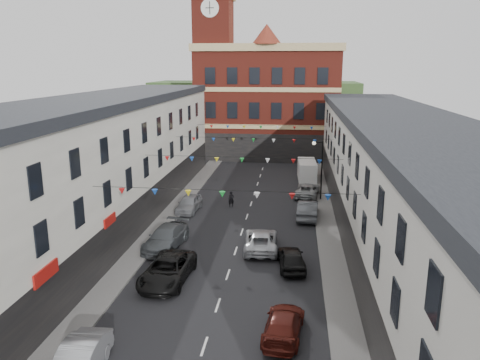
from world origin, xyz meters
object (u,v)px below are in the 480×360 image
at_px(car_left_c, 168,270).
at_px(car_right_c, 284,324).
at_px(car_right_f, 307,190).
at_px(pedestrian, 231,199).
at_px(car_left_d, 166,237).
at_px(car_right_e, 308,209).
at_px(car_left_e, 189,203).
at_px(white_van, 307,171).
at_px(car_right_d, 291,258).
at_px(moving_car, 261,240).
at_px(street_lamp, 319,162).

bearing_deg(car_left_c, car_right_c, -32.39).
height_order(car_right_f, pedestrian, pedestrian).
distance_m(car_left_d, car_right_f, 18.63).
distance_m(car_left_c, car_right_c, 9.05).
bearing_deg(car_left_d, car_right_e, 45.00).
xyz_separation_m(car_left_e, car_right_c, (9.26, -19.65, -0.10)).
height_order(car_right_c, white_van, white_van).
relative_size(car_right_c, car_right_e, 0.91).
relative_size(car_left_d, white_van, 1.05).
height_order(car_right_d, pedestrian, pedestrian).
height_order(car_left_d, car_right_e, car_right_e).
distance_m(car_right_f, moving_car, 15.26).
height_order(car_left_c, car_left_e, car_left_c).
relative_size(street_lamp, car_left_c, 1.08).
relative_size(car_left_e, car_right_e, 0.89).
relative_size(street_lamp, car_left_d, 1.11).
height_order(car_left_c, car_right_e, car_right_e).
height_order(street_lamp, car_right_c, street_lamp).
bearing_deg(moving_car, car_right_f, -107.41).
relative_size(car_right_f, moving_car, 0.96).
xyz_separation_m(car_right_d, white_van, (1.54, 25.04, 0.43)).
distance_m(street_lamp, car_left_d, 18.48).
bearing_deg(street_lamp, pedestrian, -158.75).
distance_m(car_left_e, car_right_c, 21.72).
bearing_deg(pedestrian, car_right_d, -75.84).
distance_m(car_left_e, moving_car, 11.18).
relative_size(car_right_d, moving_car, 0.82).
bearing_deg(pedestrian, car_right_e, -29.07).
distance_m(car_left_e, pedestrian, 4.11).
bearing_deg(car_right_f, car_left_e, 36.89).
relative_size(street_lamp, car_left_e, 1.36).
distance_m(car_right_d, moving_car, 3.78).
bearing_deg(street_lamp, car_right_e, -101.50).
bearing_deg(car_left_e, white_van, 53.62).
height_order(car_right_d, white_van, white_van).
bearing_deg(car_right_d, car_left_d, -22.94).
relative_size(car_left_d, pedestrian, 3.52).
bearing_deg(car_left_d, car_right_c, -42.71).
bearing_deg(car_right_e, car_right_c, 88.83).
bearing_deg(car_right_f, car_right_e, 95.95).
distance_m(street_lamp, car_right_c, 25.02).
height_order(car_right_d, car_right_f, car_right_d).
distance_m(car_left_c, car_right_f, 22.64).
relative_size(car_left_e, car_right_c, 0.98).
bearing_deg(car_left_c, car_left_d, 109.43).
xyz_separation_m(car_left_e, car_right_f, (11.00, 6.34, -0.07)).
bearing_deg(car_right_c, white_van, -87.24).
xyz_separation_m(car_right_c, moving_car, (-1.96, 11.18, 0.06)).
bearing_deg(car_right_e, pedestrian, -15.75).
height_order(moving_car, white_van, white_van).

